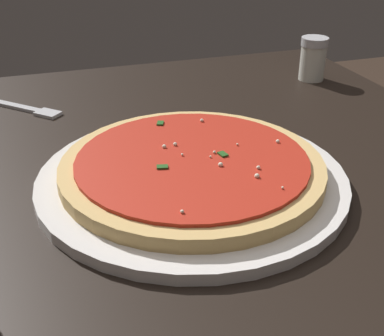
{
  "coord_description": "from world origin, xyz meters",
  "views": [
    {
      "loc": [
        -0.45,
        0.15,
        1.01
      ],
      "look_at": [
        0.03,
        -0.01,
        0.75
      ],
      "focal_mm": 47.78,
      "sensor_mm": 36.0,
      "label": 1
    }
  ],
  "objects_px": {
    "pizza": "(192,166)",
    "parmesan_shaker": "(313,58)",
    "fork": "(16,106)",
    "serving_plate": "(192,179)"
  },
  "relations": [
    {
      "from": "pizza",
      "to": "parmesan_shaker",
      "type": "distance_m",
      "value": 0.43
    },
    {
      "from": "pizza",
      "to": "fork",
      "type": "bearing_deg",
      "value": 31.15
    },
    {
      "from": "fork",
      "to": "parmesan_shaker",
      "type": "bearing_deg",
      "value": -92.16
    },
    {
      "from": "pizza",
      "to": "parmesan_shaker",
      "type": "bearing_deg",
      "value": -47.81
    },
    {
      "from": "serving_plate",
      "to": "pizza",
      "type": "height_order",
      "value": "pizza"
    },
    {
      "from": "serving_plate",
      "to": "fork",
      "type": "xyz_separation_m",
      "value": [
        0.3,
        0.18,
        -0.0
      ]
    },
    {
      "from": "serving_plate",
      "to": "pizza",
      "type": "distance_m",
      "value": 0.02
    },
    {
      "from": "serving_plate",
      "to": "pizza",
      "type": "relative_size",
      "value": 1.18
    },
    {
      "from": "serving_plate",
      "to": "parmesan_shaker",
      "type": "distance_m",
      "value": 0.43
    },
    {
      "from": "fork",
      "to": "pizza",
      "type": "bearing_deg",
      "value": -148.85
    }
  ]
}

